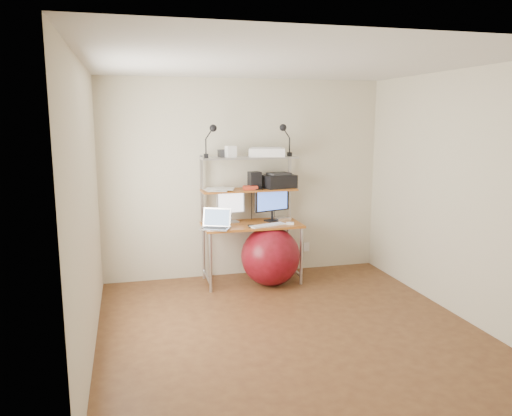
{
  "coord_description": "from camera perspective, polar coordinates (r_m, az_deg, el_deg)",
  "views": [
    {
      "loc": [
        -1.46,
        -4.37,
        2.02
      ],
      "look_at": [
        -0.02,
        1.15,
        0.99
      ],
      "focal_mm": 35.0,
      "sensor_mm": 36.0,
      "label": 1
    }
  ],
  "objects": [
    {
      "name": "nas_cube",
      "position": [
        6.2,
        -0.16,
        3.19
      ],
      "size": [
        0.15,
        0.15,
        0.21
      ],
      "primitive_type": "cube",
      "rotation": [
        0.0,
        0.0,
        0.09
      ],
      "color": "black",
      "rests_on": "mid_shelf"
    },
    {
      "name": "mac_mini",
      "position": [
        6.36,
        2.9,
        -1.19
      ],
      "size": [
        0.22,
        0.22,
        0.04
      ],
      "primitive_type": "cube",
      "rotation": [
        0.0,
        0.0,
        0.21
      ],
      "color": "silver",
      "rests_on": "desktop"
    },
    {
      "name": "clip_lamp_left",
      "position": [
        5.95,
        -5.09,
        8.47
      ],
      "size": [
        0.16,
        0.09,
        0.39
      ],
      "color": "black",
      "rests_on": "top_shelf"
    },
    {
      "name": "room",
      "position": [
        4.67,
        3.8,
        0.77
      ],
      "size": [
        3.6,
        3.6,
        3.6
      ],
      "color": "brown",
      "rests_on": "ground"
    },
    {
      "name": "exercise_ball",
      "position": [
        6.1,
        1.66,
        -5.52
      ],
      "size": [
        0.72,
        0.72,
        0.72
      ],
      "primitive_type": "sphere",
      "color": "maroon",
      "rests_on": "floor"
    },
    {
      "name": "mouse",
      "position": [
        6.09,
        3.92,
        -1.76
      ],
      "size": [
        0.11,
        0.08,
        0.03
      ],
      "primitive_type": "cube",
      "rotation": [
        0.0,
        0.0,
        -0.34
      ],
      "color": "white",
      "rests_on": "desktop"
    },
    {
      "name": "printer",
      "position": [
        6.29,
        2.63,
        3.13
      ],
      "size": [
        0.45,
        0.35,
        0.19
      ],
      "rotation": [
        0.0,
        0.0,
        0.23
      ],
      "color": "black",
      "rests_on": "mid_shelf"
    },
    {
      "name": "scanner",
      "position": [
        6.17,
        1.24,
        6.43
      ],
      "size": [
        0.5,
        0.39,
        0.11
      ],
      "rotation": [
        0.0,
        0.0,
        -0.27
      ],
      "color": "white",
      "rests_on": "top_shelf"
    },
    {
      "name": "box_white",
      "position": [
        6.04,
        -2.91,
        6.46
      ],
      "size": [
        0.13,
        0.12,
        0.14
      ],
      "primitive_type": "cube",
      "rotation": [
        0.0,
        0.0,
        0.21
      ],
      "color": "white",
      "rests_on": "top_shelf"
    },
    {
      "name": "paper_stack",
      "position": [
        6.09,
        -4.26,
        2.16
      ],
      "size": [
        0.41,
        0.41,
        0.02
      ],
      "color": "white",
      "rests_on": "mid_shelf"
    },
    {
      "name": "wall_outlet",
      "position": [
        6.79,
        5.78,
        -4.45
      ],
      "size": [
        0.08,
        0.01,
        0.12
      ],
      "primitive_type": "cube",
      "color": "white",
      "rests_on": "room"
    },
    {
      "name": "monitor_black",
      "position": [
        6.24,
        1.87,
        0.76
      ],
      "size": [
        0.48,
        0.2,
        0.5
      ],
      "rotation": [
        0.0,
        0.0,
        0.31
      ],
      "color": "black",
      "rests_on": "desktop"
    },
    {
      "name": "monitor_silver",
      "position": [
        6.18,
        -2.88,
        0.38
      ],
      "size": [
        0.37,
        0.16,
        0.42
      ],
      "rotation": [
        0.0,
        0.0,
        0.2
      ],
      "color": "#B3B4B8",
      "rests_on": "desktop"
    },
    {
      "name": "computer_desk",
      "position": [
        6.14,
        -0.65,
        0.3
      ],
      "size": [
        1.2,
        0.6,
        1.57
      ],
      "color": "#AC5E21",
      "rests_on": "ground"
    },
    {
      "name": "keyboard",
      "position": [
        6.0,
        1.37,
        -1.98
      ],
      "size": [
        0.48,
        0.27,
        0.01
      ],
      "primitive_type": "cube",
      "rotation": [
        0.0,
        0.0,
        0.32
      ],
      "color": "white",
      "rests_on": "desktop"
    },
    {
      "name": "laptop",
      "position": [
        5.87,
        -4.59,
        -1.85
      ],
      "size": [
        0.41,
        0.38,
        0.29
      ],
      "rotation": [
        0.0,
        0.0,
        -0.44
      ],
      "color": "silver",
      "rests_on": "desktop"
    },
    {
      "name": "red_box",
      "position": [
        6.12,
        -0.66,
        2.34
      ],
      "size": [
        0.17,
        0.11,
        0.05
      ],
      "primitive_type": "cube",
      "rotation": [
        0.0,
        0.0,
        -0.01
      ],
      "color": "red",
      "rests_on": "mid_shelf"
    },
    {
      "name": "clip_lamp_right",
      "position": [
        6.17,
        3.27,
        8.58
      ],
      "size": [
        0.16,
        0.09,
        0.4
      ],
      "color": "black",
      "rests_on": "top_shelf"
    },
    {
      "name": "phone",
      "position": [
        5.96,
        -0.55,
        -2.08
      ],
      "size": [
        0.09,
        0.14,
        0.01
      ],
      "primitive_type": "cube",
      "rotation": [
        0.0,
        0.0,
        -0.13
      ],
      "color": "black",
      "rests_on": "desktop"
    },
    {
      "name": "box_grey",
      "position": [
        6.09,
        -3.87,
        6.26
      ],
      "size": [
        0.11,
        0.11,
        0.09
      ],
      "primitive_type": "cube",
      "rotation": [
        0.0,
        0.0,
        0.26
      ],
      "color": "#2D2C2F",
      "rests_on": "top_shelf"
    }
  ]
}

